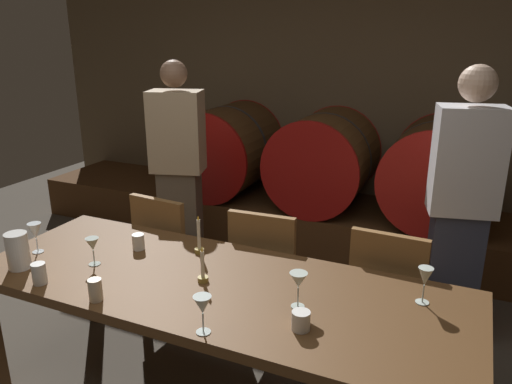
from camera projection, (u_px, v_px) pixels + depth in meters
name	position (u px, v px, depth m)	size (l,w,h in m)	color
back_wall	(342.00, 102.00, 4.66)	(6.29, 0.24, 2.44)	brown
barrel_shelf	(320.00, 223.00, 4.50)	(5.66, 0.90, 0.38)	#4C2D16
wine_barrel_left	(227.00, 149.00, 4.68)	(0.83, 0.90, 0.83)	#513319
wine_barrel_center	(324.00, 160.00, 4.31)	(0.83, 0.90, 0.83)	brown
wine_barrel_right	(438.00, 172.00, 3.94)	(0.83, 0.90, 0.83)	#513319
dining_table	(215.00, 294.00, 2.38)	(2.42, 0.88, 0.72)	brown
chair_left	(170.00, 250.00, 3.25)	(0.44, 0.44, 0.88)	brown
chair_center	(267.00, 269.00, 3.00)	(0.42, 0.42, 0.88)	brown
chair_right	(389.00, 293.00, 2.72)	(0.42, 0.42, 0.88)	brown
guest_left	(179.00, 172.00, 3.70)	(0.43, 0.34, 1.67)	brown
guest_right	(461.00, 207.00, 2.94)	(0.42, 0.32, 1.69)	#33384C
candle_left	(199.00, 242.00, 2.65)	(0.05, 0.05, 0.22)	olive
candle_right	(203.00, 272.00, 2.35)	(0.05, 0.05, 0.18)	olive
pitcher	(18.00, 251.00, 2.47)	(0.11, 0.11, 0.19)	white
wine_glass_far_left	(35.00, 232.00, 2.64)	(0.07, 0.07, 0.17)	white
wine_glass_left	(93.00, 245.00, 2.50)	(0.07, 0.07, 0.15)	silver
wine_glass_center	(202.00, 306.00, 1.93)	(0.07, 0.07, 0.16)	silver
wine_glass_right	(298.00, 281.00, 2.11)	(0.08, 0.08, 0.16)	silver
wine_glass_far_right	(425.00, 278.00, 2.14)	(0.07, 0.07, 0.17)	silver
cup_far_left	(39.00, 274.00, 2.33)	(0.07, 0.07, 0.10)	white
cup_center_left	(138.00, 242.00, 2.70)	(0.07, 0.07, 0.09)	white
cup_center_right	(95.00, 290.00, 2.19)	(0.06, 0.06, 0.10)	beige
cup_far_right	(301.00, 321.00, 1.98)	(0.08, 0.08, 0.08)	white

